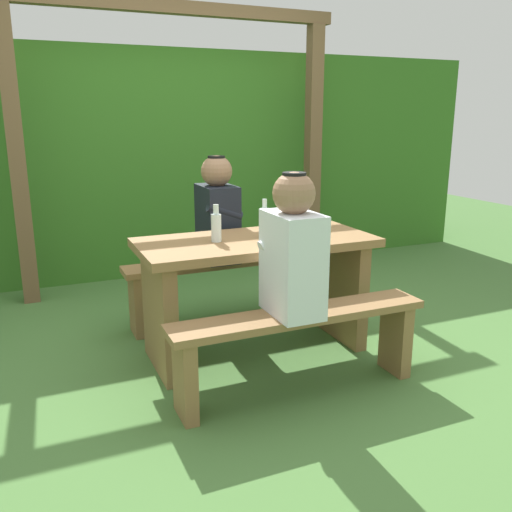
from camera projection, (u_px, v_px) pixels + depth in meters
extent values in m
plane|color=#497639|center=(256.00, 351.00, 3.42)|extent=(12.00, 12.00, 0.00)
cube|color=#356E21|center=(160.00, 162.00, 5.22)|extent=(6.40, 0.84, 1.99)
cube|color=brown|center=(17.00, 161.00, 4.06)|extent=(0.12, 0.12, 2.20)
cube|color=brown|center=(313.00, 152.00, 5.03)|extent=(0.12, 0.12, 2.20)
cube|color=brown|center=(176.00, 7.00, 4.25)|extent=(2.75, 0.10, 0.10)
cube|color=olive|center=(256.00, 242.00, 3.24)|extent=(1.40, 0.64, 0.05)
cube|color=olive|center=(160.00, 314.00, 3.10)|extent=(0.08, 0.54, 0.68)
cube|color=olive|center=(340.00, 288.00, 3.57)|extent=(0.08, 0.54, 0.68)
cube|color=olive|center=(300.00, 316.00, 2.80)|extent=(1.40, 0.24, 0.04)
cube|color=olive|center=(185.00, 378.00, 2.62)|extent=(0.07, 0.22, 0.42)
cube|color=olive|center=(396.00, 338.00, 3.10)|extent=(0.07, 0.22, 0.42)
cube|color=olive|center=(224.00, 262.00, 3.82)|extent=(1.40, 0.24, 0.04)
cube|color=olive|center=(137.00, 305.00, 3.64)|extent=(0.07, 0.22, 0.42)
cube|color=olive|center=(301.00, 282.00, 4.11)|extent=(0.07, 0.22, 0.42)
cube|color=silver|center=(293.00, 264.00, 2.72)|extent=(0.22, 0.34, 0.52)
sphere|color=#936B4C|center=(294.00, 193.00, 2.63)|extent=(0.21, 0.21, 0.21)
cylinder|color=black|center=(294.00, 175.00, 2.60)|extent=(0.12, 0.12, 0.02)
cylinder|color=silver|center=(281.00, 238.00, 2.81)|extent=(0.25, 0.07, 0.15)
cube|color=black|center=(218.00, 223.00, 3.73)|extent=(0.22, 0.34, 0.52)
sphere|color=#936B4C|center=(217.00, 171.00, 3.64)|extent=(0.21, 0.21, 0.21)
cylinder|color=black|center=(216.00, 158.00, 3.62)|extent=(0.12, 0.12, 0.02)
cylinder|color=black|center=(224.00, 212.00, 3.58)|extent=(0.25, 0.07, 0.15)
cylinder|color=silver|center=(267.00, 235.00, 3.14)|extent=(0.08, 0.08, 0.08)
cylinder|color=silver|center=(264.00, 223.00, 3.23)|extent=(0.06, 0.06, 0.18)
cylinder|color=silver|center=(265.00, 204.00, 3.20)|extent=(0.03, 0.03, 0.06)
cylinder|color=silver|center=(216.00, 228.00, 3.14)|extent=(0.06, 0.06, 0.16)
cylinder|color=silver|center=(216.00, 209.00, 3.11)|extent=(0.03, 0.03, 0.06)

